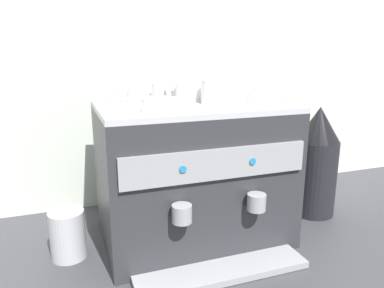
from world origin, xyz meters
TOP-DOWN VIEW (x-y plane):
  - ground_plane at (0.00, 0.00)m, footprint 4.00×4.00m
  - tiled_backsplash_wall at (0.00, 0.38)m, footprint 2.80×0.03m
  - espresso_machine at (0.00, -0.00)m, footprint 0.61×0.53m
  - ceramic_cup_0 at (0.07, -0.03)m, footprint 0.12×0.08m
  - ceramic_cup_1 at (-0.05, -0.07)m, footprint 0.09×0.07m
  - ceramic_cup_2 at (-0.10, -0.02)m, footprint 0.07×0.11m
  - ceramic_cup_3 at (0.03, 0.06)m, footprint 0.11×0.08m
  - ceramic_cup_4 at (0.06, 0.14)m, footprint 0.10×0.06m
  - ceramic_bowl_0 at (-0.14, 0.09)m, footprint 0.11×0.11m
  - ceramic_bowl_1 at (0.16, 0.03)m, footprint 0.12×0.12m
  - ceramic_bowl_2 at (-0.14, -0.13)m, footprint 0.10×0.10m
  - ceramic_bowl_3 at (0.20, -0.11)m, footprint 0.11×0.11m
  - coffee_grinder at (0.52, 0.01)m, footprint 0.17×0.17m
  - milk_pitcher at (-0.42, -0.01)m, footprint 0.11×0.11m

SIDE VIEW (x-z plane):
  - ground_plane at x=0.00m, z-range 0.00..0.00m
  - milk_pitcher at x=-0.42m, z-range 0.00..0.16m
  - coffee_grinder at x=0.52m, z-range 0.00..0.43m
  - espresso_machine at x=0.00m, z-range 0.00..0.47m
  - ceramic_bowl_0 at x=-0.14m, z-range 0.47..0.51m
  - ceramic_bowl_2 at x=-0.14m, z-range 0.47..0.51m
  - ceramic_bowl_3 at x=0.20m, z-range 0.47..0.51m
  - ceramic_bowl_1 at x=0.16m, z-range 0.47..0.51m
  - ceramic_cup_3 at x=0.03m, z-range 0.47..0.53m
  - ceramic_cup_4 at x=0.06m, z-range 0.47..0.53m
  - ceramic_cup_1 at x=-0.05m, z-range 0.47..0.54m
  - ceramic_cup_2 at x=-0.10m, z-range 0.47..0.54m
  - ceramic_cup_0 at x=0.07m, z-range 0.47..0.54m
  - tiled_backsplash_wall at x=0.00m, z-range 0.00..1.07m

